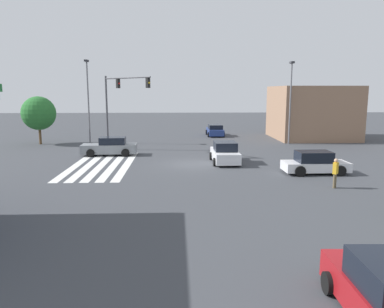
# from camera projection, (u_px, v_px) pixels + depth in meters

# --- Properties ---
(ground_plane) EXTENTS (138.91, 138.91, 0.00)m
(ground_plane) POSITION_uv_depth(u_px,v_px,m) (192.00, 164.00, 28.76)
(ground_plane) COLOR #3D3F44
(crosswalk_markings) EXTENTS (11.23, 4.40, 0.01)m
(crosswalk_markings) POSITION_uv_depth(u_px,v_px,m) (102.00, 165.00, 28.49)
(crosswalk_markings) COLOR silver
(crosswalk_markings) RESTS_ON ground_plane
(traffic_signal_mast) EXTENTS (4.63, 4.63, 6.96)m
(traffic_signal_mast) POSITION_uv_depth(u_px,v_px,m) (118.00, 98.00, 34.08)
(traffic_signal_mast) COLOR #47474C
(traffic_signal_mast) RESTS_ON ground_plane
(car_0) EXTENTS (4.31, 2.18, 1.66)m
(car_0) POSITION_uv_depth(u_px,v_px,m) (225.00, 153.00, 29.33)
(car_0) COLOR silver
(car_0) RESTS_ON ground_plane
(car_1) EXTENTS (2.10, 4.82, 1.59)m
(car_1) POSITION_uv_depth(u_px,v_px,m) (110.00, 147.00, 32.80)
(car_1) COLOR gray
(car_1) RESTS_ON ground_plane
(car_3) EXTENTS (4.48, 2.12, 1.44)m
(car_3) POSITION_uv_depth(u_px,v_px,m) (215.00, 130.00, 46.99)
(car_3) COLOR navy
(car_3) RESTS_ON ground_plane
(car_4) EXTENTS (2.09, 4.39, 1.54)m
(car_4) POSITION_uv_depth(u_px,v_px,m) (315.00, 163.00, 25.50)
(car_4) COLOR silver
(car_4) RESTS_ON ground_plane
(corner_building) EXTENTS (8.79, 8.79, 6.13)m
(corner_building) POSITION_uv_depth(u_px,v_px,m) (312.00, 112.00, 44.19)
(corner_building) COLOR #937056
(corner_building) RESTS_ON ground_plane
(pedestrian) EXTENTS (0.41, 0.41, 1.74)m
(pedestrian) POSITION_uv_depth(u_px,v_px,m) (335.00, 172.00, 21.62)
(pedestrian) COLOR brown
(pedestrian) RESTS_ON ground_plane
(street_light_pole_a) EXTENTS (0.80, 0.36, 8.57)m
(street_light_pole_a) POSITION_uv_depth(u_px,v_px,m) (291.00, 96.00, 38.97)
(street_light_pole_a) COLOR slate
(street_light_pole_a) RESTS_ON ground_plane
(street_light_pole_b) EXTENTS (0.80, 0.36, 8.78)m
(street_light_pole_b) POSITION_uv_depth(u_px,v_px,m) (88.00, 95.00, 39.53)
(street_light_pole_b) COLOR slate
(street_light_pole_b) RESTS_ON ground_plane
(tree_corner_a) EXTENTS (3.53, 3.53, 5.04)m
(tree_corner_a) POSITION_uv_depth(u_px,v_px,m) (39.00, 113.00, 39.17)
(tree_corner_a) COLOR brown
(tree_corner_a) RESTS_ON ground_plane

